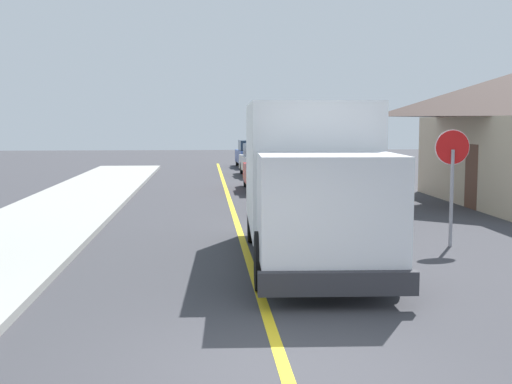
{
  "coord_description": "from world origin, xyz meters",
  "views": [
    {
      "loc": [
        -0.89,
        -7.18,
        2.82
      ],
      "look_at": [
        0.15,
        6.27,
        1.4
      ],
      "focal_mm": 46.91,
      "sensor_mm": 36.0,
      "label": 1
    }
  ],
  "objects_px": {
    "box_truck": "(309,174)",
    "parked_car_mid": "(267,171)",
    "stop_sign": "(452,165)",
    "parked_car_far": "(260,161)",
    "parked_car_near": "(311,186)",
    "parked_car_furthest": "(252,154)"
  },
  "relations": [
    {
      "from": "parked_car_far",
      "to": "stop_sign",
      "type": "height_order",
      "value": "stop_sign"
    },
    {
      "from": "parked_car_near",
      "to": "parked_car_furthest",
      "type": "height_order",
      "value": "same"
    },
    {
      "from": "box_truck",
      "to": "parked_car_furthest",
      "type": "bearing_deg",
      "value": 88.25
    },
    {
      "from": "parked_car_mid",
      "to": "parked_car_far",
      "type": "height_order",
      "value": "same"
    },
    {
      "from": "box_truck",
      "to": "stop_sign",
      "type": "xyz_separation_m",
      "value": [
        3.44,
        1.14,
        0.09
      ]
    },
    {
      "from": "box_truck",
      "to": "parked_car_near",
      "type": "distance_m",
      "value": 7.42
    },
    {
      "from": "parked_car_mid",
      "to": "parked_car_furthest",
      "type": "distance_m",
      "value": 14.09
    },
    {
      "from": "parked_car_far",
      "to": "stop_sign",
      "type": "relative_size",
      "value": 1.69
    },
    {
      "from": "box_truck",
      "to": "parked_car_far",
      "type": "height_order",
      "value": "box_truck"
    },
    {
      "from": "parked_car_mid",
      "to": "parked_car_furthest",
      "type": "relative_size",
      "value": 0.99
    },
    {
      "from": "box_truck",
      "to": "stop_sign",
      "type": "height_order",
      "value": "box_truck"
    },
    {
      "from": "parked_car_mid",
      "to": "parked_car_near",
      "type": "bearing_deg",
      "value": -83.62
    },
    {
      "from": "parked_car_furthest",
      "to": "stop_sign",
      "type": "height_order",
      "value": "stop_sign"
    },
    {
      "from": "box_truck",
      "to": "parked_car_mid",
      "type": "height_order",
      "value": "box_truck"
    },
    {
      "from": "parked_car_near",
      "to": "parked_car_furthest",
      "type": "distance_m",
      "value": 20.81
    },
    {
      "from": "parked_car_far",
      "to": "parked_car_furthest",
      "type": "height_order",
      "value": "same"
    },
    {
      "from": "box_truck",
      "to": "parked_car_mid",
      "type": "relative_size",
      "value": 1.65
    },
    {
      "from": "parked_car_near",
      "to": "parked_car_mid",
      "type": "xyz_separation_m",
      "value": [
        -0.75,
        6.72,
        0.0
      ]
    },
    {
      "from": "parked_car_mid",
      "to": "stop_sign",
      "type": "height_order",
      "value": "stop_sign"
    },
    {
      "from": "parked_car_near",
      "to": "stop_sign",
      "type": "xyz_separation_m",
      "value": [
        2.22,
        -6.12,
        1.06
      ]
    },
    {
      "from": "parked_car_near",
      "to": "stop_sign",
      "type": "relative_size",
      "value": 1.66
    },
    {
      "from": "parked_car_mid",
      "to": "stop_sign",
      "type": "xyz_separation_m",
      "value": [
        2.97,
        -12.83,
        1.06
      ]
    }
  ]
}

